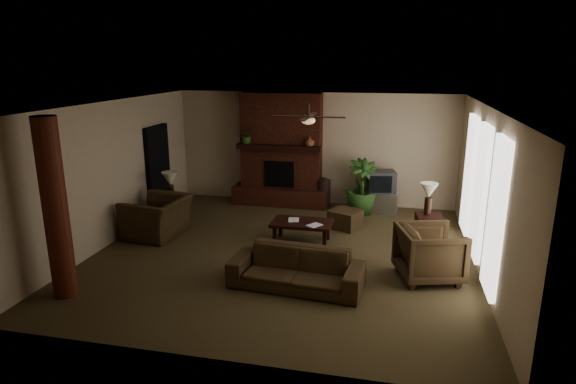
% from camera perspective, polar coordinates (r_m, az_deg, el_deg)
% --- Properties ---
extents(room_shell, '(7.00, 7.00, 7.00)m').
position_cam_1_polar(room_shell, '(8.87, -0.56, 1.20)').
color(room_shell, brown).
rests_on(room_shell, ground).
extents(fireplace, '(2.40, 0.70, 2.80)m').
position_cam_1_polar(fireplace, '(12.17, -0.81, 3.91)').
color(fireplace, '#572417').
rests_on(fireplace, ground).
extents(windows, '(0.08, 3.65, 2.35)m').
position_cam_1_polar(windows, '(8.99, 21.70, -0.05)').
color(windows, white).
rests_on(windows, ground).
extents(log_column, '(0.36, 0.36, 2.80)m').
position_cam_1_polar(log_column, '(8.03, -25.74, -1.90)').
color(log_column, '#5C2517').
rests_on(log_column, ground).
extents(doorway, '(0.10, 1.00, 2.10)m').
position_cam_1_polar(doorway, '(11.79, -15.04, 2.48)').
color(doorway, black).
rests_on(doorway, ground).
extents(ceiling_fan, '(1.35, 1.35, 0.37)m').
position_cam_1_polar(ceiling_fan, '(8.88, 2.41, 8.61)').
color(ceiling_fan, black).
rests_on(ceiling_fan, ceiling).
extents(sofa, '(2.19, 0.81, 0.84)m').
position_cam_1_polar(sofa, '(7.84, 1.00, -8.34)').
color(sofa, '#3E2E1A').
rests_on(sofa, ground).
extents(armchair_left, '(0.93, 1.32, 1.09)m').
position_cam_1_polar(armchair_left, '(10.38, -15.16, -2.12)').
color(armchair_left, '#3E2E1A').
rests_on(armchair_left, ground).
extents(armchair_right, '(1.15, 1.19, 1.00)m').
position_cam_1_polar(armchair_right, '(8.43, 16.39, -6.67)').
color(armchair_right, '#3E2E1A').
rests_on(armchair_right, ground).
extents(coffee_table, '(1.20, 0.70, 0.43)m').
position_cam_1_polar(coffee_table, '(9.73, 1.64, -3.83)').
color(coffee_table, black).
rests_on(coffee_table, ground).
extents(ottoman, '(0.79, 0.79, 0.40)m').
position_cam_1_polar(ottoman, '(10.67, 6.78, -3.17)').
color(ottoman, '#3E2E1A').
rests_on(ottoman, ground).
extents(tv_stand, '(0.89, 0.57, 0.50)m').
position_cam_1_polar(tv_stand, '(11.89, 10.75, -1.14)').
color(tv_stand, '#BABABC').
rests_on(tv_stand, ground).
extents(tv, '(0.74, 0.65, 0.52)m').
position_cam_1_polar(tv, '(11.71, 10.90, 1.19)').
color(tv, '#353537').
rests_on(tv, tv_stand).
extents(floor_vase, '(0.34, 0.34, 0.77)m').
position_cam_1_polar(floor_vase, '(12.01, 4.22, 0.16)').
color(floor_vase, black).
rests_on(floor_vase, ground).
extents(floor_plant, '(1.21, 1.50, 0.73)m').
position_cam_1_polar(floor_plant, '(11.68, 8.64, -0.74)').
color(floor_plant, '#2D5321').
rests_on(floor_plant, ground).
extents(side_table_left, '(0.56, 0.56, 0.55)m').
position_cam_1_polar(side_table_left, '(11.05, -13.43, -2.43)').
color(side_table_left, black).
rests_on(side_table_left, ground).
extents(lamp_left, '(0.37, 0.37, 0.65)m').
position_cam_1_polar(lamp_left, '(10.92, -13.73, 1.30)').
color(lamp_left, black).
rests_on(lamp_left, side_table_left).
extents(side_table_right, '(0.55, 0.55, 0.55)m').
position_cam_1_polar(side_table_right, '(10.23, 16.22, -4.07)').
color(side_table_right, black).
rests_on(side_table_right, ground).
extents(lamp_right, '(0.36, 0.36, 0.65)m').
position_cam_1_polar(lamp_right, '(10.05, 16.28, -0.09)').
color(lamp_right, black).
rests_on(lamp_right, side_table_right).
extents(mantel_plant, '(0.42, 0.46, 0.33)m').
position_cam_1_polar(mantel_plant, '(12.05, -4.87, 6.48)').
color(mantel_plant, '#2D5321').
rests_on(mantel_plant, fireplace).
extents(mantel_vase, '(0.25, 0.26, 0.22)m').
position_cam_1_polar(mantel_vase, '(11.65, 2.57, 5.95)').
color(mantel_vase, brown).
rests_on(mantel_vase, fireplace).
extents(book_a, '(0.22, 0.06, 0.29)m').
position_cam_1_polar(book_a, '(9.72, 0.03, -2.59)').
color(book_a, '#999999').
rests_on(book_a, coffee_table).
extents(book_b, '(0.19, 0.14, 0.29)m').
position_cam_1_polar(book_b, '(9.50, 2.67, -3.04)').
color(book_b, '#999999').
rests_on(book_b, coffee_table).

